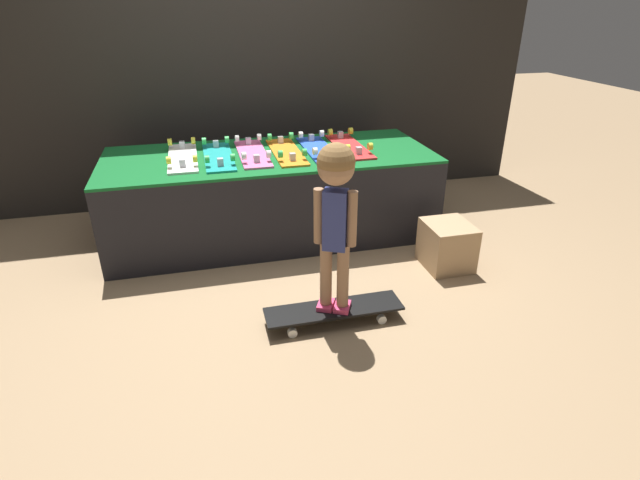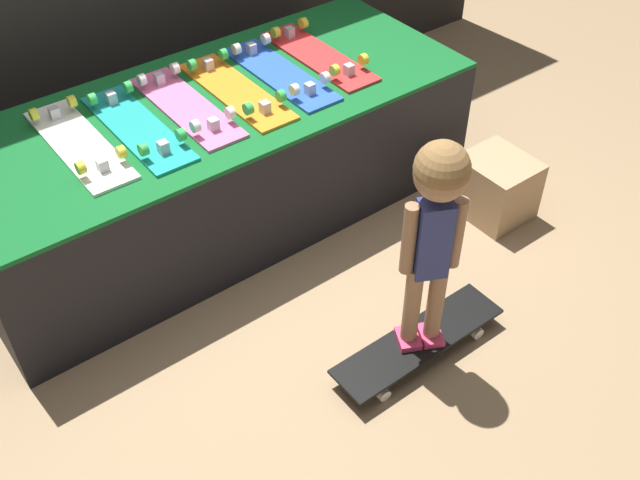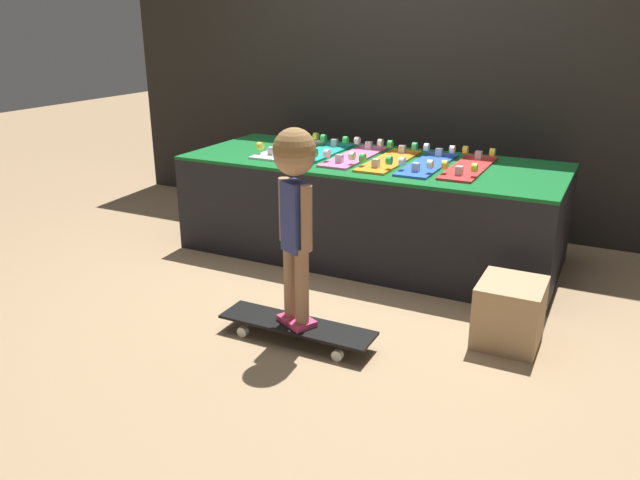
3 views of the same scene
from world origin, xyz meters
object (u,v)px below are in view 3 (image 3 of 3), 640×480
at_px(skateboard_white_on_rack, 289,148).
at_px(skateboard_red_on_rack, 469,166).
at_px(storage_box, 509,312).
at_px(skateboard_on_floor, 297,326).
at_px(skateboard_teal_on_rack, 319,152).
at_px(skateboard_blue_on_rack, 428,163).
at_px(child, 295,191).
at_px(skateboard_orange_on_rack, 390,159).
at_px(skateboard_pink_on_rack, 355,155).

xyz_separation_m(skateboard_white_on_rack, skateboard_red_on_rack, (1.24, -0.00, 0.00)).
bearing_deg(skateboard_red_on_rack, storage_box, -62.45).
xyz_separation_m(skateboard_on_floor, storage_box, (0.92, 0.45, 0.08)).
xyz_separation_m(skateboard_teal_on_rack, skateboard_blue_on_rack, (0.74, 0.01, 0.00)).
relative_size(skateboard_teal_on_rack, child, 0.75).
distance_m(skateboard_blue_on_rack, skateboard_red_on_rack, 0.25).
distance_m(skateboard_white_on_rack, skateboard_orange_on_rack, 0.74).
xyz_separation_m(skateboard_orange_on_rack, child, (0.02, -1.27, 0.10)).
xyz_separation_m(skateboard_on_floor, child, (0.00, -0.00, 0.68)).
height_order(skateboard_white_on_rack, skateboard_teal_on_rack, same).
distance_m(skateboard_blue_on_rack, skateboard_on_floor, 1.42).
bearing_deg(skateboard_white_on_rack, skateboard_red_on_rack, -0.15).
relative_size(skateboard_teal_on_rack, skateboard_orange_on_rack, 1.00).
bearing_deg(skateboard_blue_on_rack, skateboard_orange_on_rack, -178.47).
bearing_deg(skateboard_white_on_rack, skateboard_orange_on_rack, -2.81).
relative_size(child, storage_box, 2.84).
distance_m(skateboard_white_on_rack, skateboard_teal_on_rack, 0.25).
bearing_deg(skateboard_blue_on_rack, child, -100.26).
xyz_separation_m(skateboard_pink_on_rack, skateboard_on_floor, (0.26, -1.29, -0.58)).
height_order(skateboard_teal_on_rack, skateboard_orange_on_rack, same).
relative_size(skateboard_orange_on_rack, skateboard_red_on_rack, 1.00).
xyz_separation_m(skateboard_orange_on_rack, skateboard_blue_on_rack, (0.25, 0.01, 0.00)).
height_order(skateboard_white_on_rack, child, child).
distance_m(skateboard_teal_on_rack, skateboard_blue_on_rack, 0.74).
bearing_deg(child, skateboard_pink_on_rack, 128.11).
height_order(skateboard_teal_on_rack, skateboard_red_on_rack, same).
bearing_deg(skateboard_pink_on_rack, skateboard_blue_on_rack, -1.56).
height_order(skateboard_blue_on_rack, child, child).
bearing_deg(skateboard_pink_on_rack, skateboard_on_floor, -78.39).
xyz_separation_m(skateboard_white_on_rack, child, (0.76, -1.30, 0.10)).
xyz_separation_m(skateboard_red_on_rack, skateboard_on_floor, (-0.48, -1.30, -0.58)).
relative_size(skateboard_white_on_rack, skateboard_orange_on_rack, 1.00).
height_order(skateboard_orange_on_rack, storage_box, skateboard_orange_on_rack).
bearing_deg(skateboard_teal_on_rack, skateboard_on_floor, -68.00).
bearing_deg(skateboard_white_on_rack, skateboard_blue_on_rack, -1.73).
xyz_separation_m(skateboard_teal_on_rack, skateboard_pink_on_rack, (0.25, 0.02, 0.00)).
bearing_deg(skateboard_white_on_rack, child, -59.77).
relative_size(skateboard_red_on_rack, skateboard_on_floor, 0.91).
bearing_deg(skateboard_blue_on_rack, skateboard_on_floor, -100.26).
height_order(skateboard_orange_on_rack, skateboard_on_floor, skateboard_orange_on_rack).
bearing_deg(child, skateboard_orange_on_rack, 117.27).
relative_size(skateboard_blue_on_rack, child, 0.75).
bearing_deg(storage_box, child, -154.15).
bearing_deg(skateboard_teal_on_rack, skateboard_blue_on_rack, 0.49).
distance_m(skateboard_on_floor, child, 0.68).
distance_m(skateboard_teal_on_rack, storage_box, 1.73).
bearing_deg(skateboard_orange_on_rack, skateboard_on_floor, -89.23).
relative_size(skateboard_teal_on_rack, skateboard_red_on_rack, 1.00).
xyz_separation_m(skateboard_pink_on_rack, skateboard_blue_on_rack, (0.50, -0.01, 0.00)).
xyz_separation_m(skateboard_white_on_rack, skateboard_orange_on_rack, (0.74, -0.04, 0.00)).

